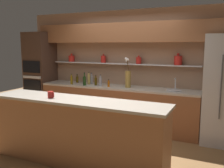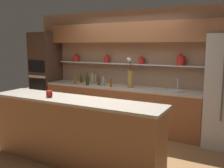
% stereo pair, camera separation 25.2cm
% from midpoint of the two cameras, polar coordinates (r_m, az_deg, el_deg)
% --- Properties ---
extents(ground_plane, '(12.00, 12.00, 0.00)m').
position_cam_midpoint_polar(ground_plane, '(4.63, -5.11, -14.32)').
color(ground_plane, brown).
extents(back_wall_unit, '(5.20, 0.44, 2.60)m').
position_cam_midpoint_polar(back_wall_unit, '(5.64, 2.49, 6.10)').
color(back_wall_unit, '#937056').
rests_on(back_wall_unit, ground_plane).
extents(back_counter_unit, '(3.60, 0.62, 0.92)m').
position_cam_midpoint_polar(back_counter_unit, '(5.60, -0.25, -5.20)').
color(back_counter_unit, brown).
rests_on(back_counter_unit, ground_plane).
extents(island_counter, '(2.86, 0.61, 1.02)m').
position_cam_midpoint_polar(island_counter, '(3.94, -9.97, -10.67)').
color(island_counter, '#99603D').
rests_on(island_counter, ground_plane).
extents(oven_tower, '(0.62, 0.64, 2.14)m').
position_cam_midpoint_polar(oven_tower, '(6.67, -17.07, 1.98)').
color(oven_tower, '#3D281E').
rests_on(oven_tower, ground_plane).
extents(flower_vase, '(0.13, 0.15, 0.65)m').
position_cam_midpoint_polar(flower_vase, '(5.35, 2.31, 1.44)').
color(flower_vase, olive).
rests_on(flower_vase, back_counter_unit).
extents(sink_fixture, '(0.29, 0.29, 0.25)m').
position_cam_midpoint_polar(sink_fixture, '(5.11, 12.66, -1.23)').
color(sink_fixture, '#B7B7BC').
rests_on(sink_fixture, back_counter_unit).
extents(bottle_oil_0, '(0.06, 0.06, 0.23)m').
position_cam_midpoint_polar(bottle_oil_0, '(5.68, -5.00, 0.65)').
color(bottle_oil_0, '#47380A').
rests_on(bottle_oil_0, back_counter_unit).
extents(bottle_spirit_1, '(0.06, 0.06, 0.26)m').
position_cam_midpoint_polar(bottle_spirit_1, '(5.92, -5.94, 1.12)').
color(bottle_spirit_1, gray).
rests_on(bottle_spirit_1, back_counter_unit).
extents(bottle_oil_2, '(0.06, 0.06, 0.21)m').
position_cam_midpoint_polar(bottle_oil_2, '(6.15, -9.12, 1.07)').
color(bottle_oil_2, '#47380A').
rests_on(bottle_oil_2, back_counter_unit).
extents(bottle_wine_3, '(0.07, 0.07, 0.29)m').
position_cam_midpoint_polar(bottle_wine_3, '(5.69, -7.57, 0.77)').
color(bottle_wine_3, '#193814').
rests_on(bottle_wine_3, back_counter_unit).
extents(bottle_spirit_4, '(0.07, 0.07, 0.28)m').
position_cam_midpoint_polar(bottle_spirit_4, '(5.85, -6.54, 1.14)').
color(bottle_spirit_4, tan).
rests_on(bottle_spirit_4, back_counter_unit).
extents(bottle_sauce_5, '(0.05, 0.05, 0.17)m').
position_cam_midpoint_polar(bottle_sauce_5, '(5.44, -2.11, 0.07)').
color(bottle_sauce_5, '#9E4C0A').
rests_on(bottle_sauce_5, back_counter_unit).
extents(bottle_oil_6, '(0.06, 0.06, 0.25)m').
position_cam_midpoint_polar(bottle_oil_6, '(5.88, -10.45, 0.89)').
color(bottle_oil_6, brown).
rests_on(bottle_oil_6, back_counter_unit).
extents(bottle_spirit_7, '(0.07, 0.07, 0.25)m').
position_cam_midpoint_polar(bottle_spirit_7, '(5.57, -3.97, 0.63)').
color(bottle_spirit_7, gray).
rests_on(bottle_spirit_7, back_counter_unit).
extents(coffee_mug, '(0.11, 0.09, 0.10)m').
position_cam_midpoint_polar(coffee_mug, '(3.98, -15.63, -2.35)').
color(coffee_mug, maroon).
rests_on(coffee_mug, island_counter).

